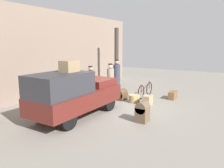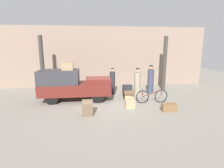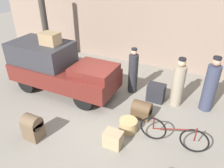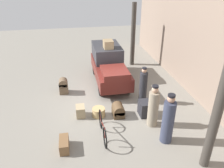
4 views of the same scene
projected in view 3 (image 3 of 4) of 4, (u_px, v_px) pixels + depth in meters
The scene contains 14 objects.
ground_plane at pixel (104, 111), 7.08m from camera, with size 30.00×30.00×0.00m, color gray.
station_building_facade at pixel (148, 14), 9.13m from camera, with size 16.00×0.15×4.50m.
canopy_pillar_left at pixel (45, 23), 9.47m from camera, with size 0.27×0.27×3.72m.
truck at pixel (58, 67), 7.76m from camera, with size 3.94×1.52×1.75m.
bicycle at pixel (173, 134), 5.62m from camera, with size 1.77×0.04×0.76m.
wicker_basket at pixel (128, 125), 6.20m from camera, with size 0.52×0.52×0.35m.
conductor_in_dark_uniform at pixel (210, 87), 6.77m from camera, with size 0.40×0.40×1.83m.
porter_standing_middle at pixel (178, 84), 7.04m from camera, with size 0.39×0.39×1.68m.
porter_lifting_near_truck at pixel (133, 72), 7.75m from camera, with size 0.34×0.34×1.68m.
trunk_wicker_pale at pixel (113, 139), 5.67m from camera, with size 0.48×0.35×0.45m.
suitcase_small_leather at pixel (142, 110), 6.73m from camera, with size 0.57×0.45×0.53m.
trunk_umber_medium at pixel (156, 93), 7.46m from camera, with size 0.57×0.43×0.61m.
trunk_barrel_dark at pixel (33, 127), 5.85m from camera, with size 0.46×0.40×0.73m.
trunk_on_truck_roof at pixel (50, 39), 7.32m from camera, with size 0.62×0.47×0.40m.
Camera 3 is at (2.73, -5.01, 4.30)m, focal length 35.00 mm.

